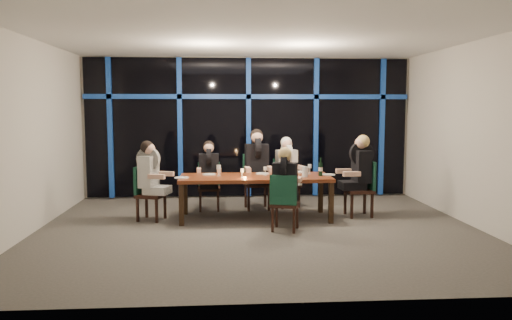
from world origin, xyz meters
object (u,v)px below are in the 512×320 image
Objects in this scene: chair_end_left at (147,190)px; diner_far_left at (209,165)px; chair_far_right at (285,180)px; diner_near_mid at (285,176)px; wine_bottle at (321,169)px; chair_end_right at (363,185)px; diner_end_left at (150,169)px; diner_far_mid at (257,157)px; water_pitcher at (305,172)px; diner_end_right at (359,164)px; chair_far_left at (209,183)px; chair_near_mid at (284,200)px; chair_far_mid at (256,178)px; dining_table at (255,180)px; diner_far_right at (287,162)px.

diner_far_left is (1.05, 0.76, 0.33)m from chair_end_left.
diner_near_mid is at bearing -113.22° from chair_far_right.
chair_end_right is at bearing 8.86° from wine_bottle.
diner_far_mid is at bearing -49.15° from diner_end_left.
diner_end_left is (-2.46, -1.06, 0.37)m from chair_far_right.
diner_end_left is at bearing 175.85° from water_pitcher.
wine_bottle is at bearing -84.60° from diner_end_right.
water_pitcher is (-1.10, -0.27, 0.29)m from chair_end_right.
chair_near_mid reaches higher than chair_far_left.
diner_end_right is (3.72, 0.04, 0.42)m from chair_end_left.
chair_far_mid is at bearing 137.52° from wine_bottle.
chair_near_mid is (-0.28, -2.01, -0.02)m from chair_far_right.
diner_far_mid is 3.19× the size of wine_bottle.
chair_far_mid is at bearing -119.53° from diner_end_right.
chair_end_left is 1.34m from diner_far_left.
diner_far_left is (0.00, -0.08, 0.36)m from chair_far_left.
chair_end_left reaches higher than dining_table.
chair_far_left is 2.17m from chair_near_mid.
diner_far_mid reaches higher than diner_far_left.
chair_far_mid is 1.16× the size of chair_near_mid.
dining_table is 1.27m from chair_far_right.
diner_end_left is at bearing -92.89° from chair_end_right.
chair_end_right is at bearing -53.68° from chair_far_right.
dining_table is 2.63× the size of chair_end_right.
chair_end_left reaches higher than chair_far_right.
dining_table is 2.79× the size of chair_far_right.
chair_near_mid is at bearing -114.52° from diner_far_right.
dining_table is 2.70× the size of diner_end_right.
diner_end_left is at bearing -159.60° from chair_far_mid.
diner_far_mid is at bearing -90.00° from chair_far_mid.
diner_end_left is (0.08, -0.02, 0.37)m from chair_end_left.
diner_far_mid is 1.92m from diner_end_right.
diner_end_right is (1.19, -1.00, 0.42)m from chair_far_right.
water_pitcher is at bearing -79.37° from diner_end_right.
chair_end_left is 2.73m from water_pitcher.
diner_far_mid reaches higher than diner_near_mid.
diner_far_left is (-1.48, -0.28, 0.34)m from chair_far_right.
diner_far_right reaches higher than dining_table.
diner_far_mid is at bearing 179.63° from diner_far_right.
chair_far_right is 1.31m from water_pitcher.
diner_far_right reaches higher than water_pitcher.
water_pitcher reaches higher than chair_far_left.
wine_bottle is at bearing -73.78° from diner_end_left.
water_pitcher is (0.42, 0.67, -0.02)m from diner_near_mid.
chair_far_right is 1.55m from diner_far_left.
diner_end_right reaches higher than diner_far_right.
water_pitcher is (1.65, -0.98, -0.01)m from diner_far_left.
chair_end_right is (2.76, -0.78, 0.05)m from chair_far_left.
diner_far_left is (-2.75, 0.71, 0.30)m from chair_end_right.
wine_bottle is (1.95, -0.91, 0.37)m from chair_far_left.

